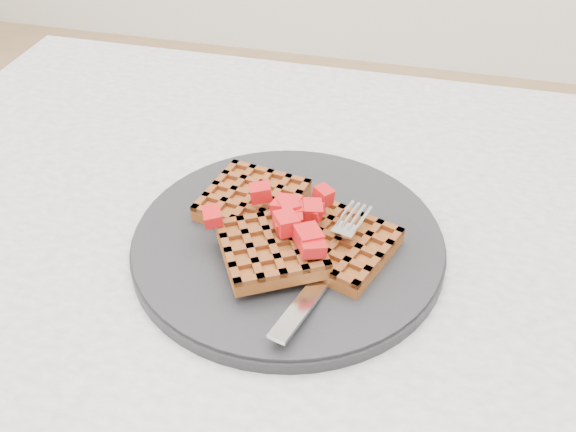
{
  "coord_description": "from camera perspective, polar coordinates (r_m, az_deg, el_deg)",
  "views": [
    {
      "loc": [
        0.0,
        -0.44,
        1.16
      ],
      "look_at": [
        -0.11,
        0.01,
        0.79
      ],
      "focal_mm": 40.0,
      "sensor_mm": 36.0,
      "label": 1
    }
  ],
  "objects": [
    {
      "name": "plate",
      "position": [
        0.61,
        -0.0,
        -2.32
      ],
      "size": [
        0.3,
        0.3,
        0.02
      ],
      "primitive_type": "cylinder",
      "color": "black",
      "rests_on": "table"
    },
    {
      "name": "table",
      "position": [
        0.69,
        9.09,
        -12.0
      ],
      "size": [
        1.2,
        0.8,
        0.75
      ],
      "color": "silver",
      "rests_on": "ground"
    },
    {
      "name": "waffles",
      "position": [
        0.6,
        -0.07,
        -1.17
      ],
      "size": [
        0.2,
        0.18,
        0.03
      ],
      "color": "brown",
      "rests_on": "plate"
    },
    {
      "name": "fork",
      "position": [
        0.57,
        3.63,
        -4.58
      ],
      "size": [
        0.07,
        0.18,
        0.02
      ],
      "primitive_type": null,
      "rotation": [
        0.0,
        0.0,
        -0.24
      ],
      "color": "silver",
      "rests_on": "plate"
    },
    {
      "name": "strawberry_pile",
      "position": [
        0.58,
        -0.0,
        1.06
      ],
      "size": [
        0.15,
        0.15,
        0.02
      ],
      "primitive_type": null,
      "color": "#9D0006",
      "rests_on": "waffles"
    }
  ]
}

